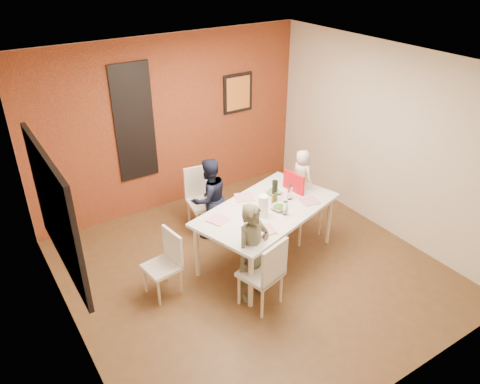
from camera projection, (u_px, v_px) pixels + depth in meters
ground at (252, 270)px, 6.21m from camera, size 4.50×4.50×0.00m
ceiling at (256, 66)px, 4.91m from camera, size 4.50×4.50×0.02m
wall_back at (171, 124)px, 7.21m from camera, size 4.50×0.02×2.70m
wall_front at (406, 284)px, 3.91m from camera, size 4.50×0.02×2.70m
wall_left at (61, 239)px, 4.49m from camera, size 0.02×4.50×2.70m
wall_right at (384, 140)px, 6.64m from camera, size 0.02×4.50×2.70m
brick_accent_wall at (172, 124)px, 7.20m from camera, size 4.50×0.02×2.70m
picture_window_frame at (55, 211)px, 4.55m from camera, size 0.05×1.70×1.30m
picture_window_pane at (56, 211)px, 4.56m from camera, size 0.02×1.55×1.15m
glassblock_strip at (134, 123)px, 6.83m from camera, size 0.55×0.03×1.70m
glassblock_surround at (134, 123)px, 6.83m from camera, size 0.60×0.03×1.76m
art_print_frame at (238, 93)px, 7.61m from camera, size 0.54×0.03×0.64m
art_print_canvas at (238, 93)px, 7.60m from camera, size 0.44×0.01×0.54m
dining_table at (267, 213)px, 6.11m from camera, size 2.13×1.56×0.80m
chair_near at (266, 271)px, 5.37m from camera, size 0.53×0.53×0.94m
chair_far at (202, 196)px, 6.89m from camera, size 0.51×0.51×0.97m
chair_left at (167, 260)px, 5.64m from camera, size 0.44×0.44×0.84m
high_chair at (299, 198)px, 6.62m from camera, size 0.50×0.50×1.07m
child_near at (253, 253)px, 5.48m from camera, size 0.51×0.37×1.28m
child_far at (209, 199)px, 6.67m from camera, size 0.64×0.52×1.22m
toddler at (302, 175)px, 6.47m from camera, size 0.25×0.37×0.73m
plate_near_left at (264, 230)px, 5.61m from camera, size 0.29×0.29×0.01m
plate_far_mid at (244, 197)px, 6.31m from camera, size 0.31×0.31×0.01m
plate_near_right at (310, 201)px, 6.22m from camera, size 0.26×0.26×0.01m
plate_far_left at (218, 220)px, 5.81m from camera, size 0.29×0.29×0.01m
salad_bowl_a at (279, 208)px, 6.03m from camera, size 0.24×0.24×0.05m
salad_bowl_b at (274, 191)px, 6.42m from camera, size 0.27×0.27×0.05m
wine_bottle at (275, 191)px, 6.18m from camera, size 0.08×0.08×0.29m
wine_glass_a at (285, 208)px, 5.89m from camera, size 0.07×0.07×0.19m
wine_glass_b at (290, 193)px, 6.24m from camera, size 0.07×0.07×0.20m
paper_towel_roll at (263, 206)px, 5.84m from camera, size 0.12×0.12×0.28m
condiment_red at (273, 198)px, 6.18m from camera, size 0.03×0.03×0.12m
condiment_green at (275, 197)px, 6.19m from camera, size 0.04×0.04×0.15m
condiment_brown at (273, 199)px, 6.14m from camera, size 0.03×0.03×0.14m
sippy_cup at (296, 182)px, 6.61m from camera, size 0.06×0.06×0.11m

